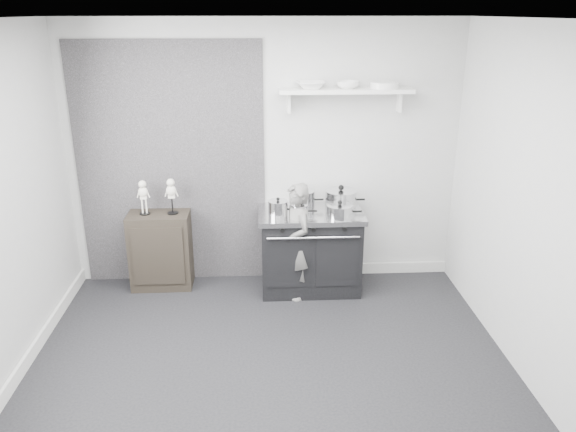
{
  "coord_description": "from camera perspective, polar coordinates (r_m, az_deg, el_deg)",
  "views": [
    {
      "loc": [
        -0.06,
        -3.81,
        2.75
      ],
      "look_at": [
        0.2,
        0.95,
        1.0
      ],
      "focal_mm": 35.0,
      "sensor_mm": 36.0,
      "label": 1
    }
  ],
  "objects": [
    {
      "name": "stove",
      "position": [
        5.8,
        2.26,
        -3.48
      ],
      "size": [
        1.06,
        0.66,
        0.85
      ],
      "color": "black",
      "rests_on": "ground"
    },
    {
      "name": "pot_front_right",
      "position": [
        5.49,
        5.28,
        0.52
      ],
      "size": [
        0.35,
        0.26,
        0.18
      ],
      "color": "silver",
      "rests_on": "stove"
    },
    {
      "name": "room_shell",
      "position": [
        4.11,
        -3.42,
        4.46
      ],
      "size": [
        4.02,
        3.62,
        2.71
      ],
      "color": "#B8B8B6",
      "rests_on": "ground"
    },
    {
      "name": "bowl_small",
      "position": [
        5.59,
        6.08,
        13.11
      ],
      "size": [
        0.22,
        0.22,
        0.07
      ],
      "primitive_type": "imported",
      "color": "white",
      "rests_on": "wall_shelf"
    },
    {
      "name": "skeleton_full",
      "position": [
        5.81,
        -14.49,
        2.09
      ],
      "size": [
        0.11,
        0.07,
        0.41
      ],
      "primitive_type": null,
      "color": "silver",
      "rests_on": "side_cabinet"
    },
    {
      "name": "pot_back_left",
      "position": [
        5.73,
        1.51,
        1.74
      ],
      "size": [
        0.34,
        0.26,
        0.23
      ],
      "color": "silver",
      "rests_on": "stove"
    },
    {
      "name": "side_cabinet",
      "position": [
        6.0,
        -12.77,
        -3.4
      ],
      "size": [
        0.62,
        0.36,
        0.81
      ],
      "primitive_type": "cube",
      "color": "black",
      "rests_on": "ground"
    },
    {
      "name": "pot_front_center",
      "position": [
        5.49,
        1.22,
        0.56
      ],
      "size": [
        0.25,
        0.17,
        0.16
      ],
      "color": "silver",
      "rests_on": "stove"
    },
    {
      "name": "ground",
      "position": [
        4.7,
        -1.88,
        -15.66
      ],
      "size": [
        4.0,
        4.0,
        0.0
      ],
      "primitive_type": "plane",
      "color": "black",
      "rests_on": "ground"
    },
    {
      "name": "child",
      "position": [
        5.56,
        0.84,
        -2.64
      ],
      "size": [
        0.43,
        0.51,
        1.19
      ],
      "primitive_type": "imported",
      "rotation": [
        0.0,
        0.0,
        -1.19
      ],
      "color": "slate",
      "rests_on": "ground"
    },
    {
      "name": "plate_stack",
      "position": [
        5.66,
        9.74,
        12.98
      ],
      "size": [
        0.28,
        0.28,
        0.06
      ],
      "primitive_type": "cylinder",
      "color": "white",
      "rests_on": "wall_shelf"
    },
    {
      "name": "skeleton_torso",
      "position": [
        5.76,
        -11.76,
        2.24
      ],
      "size": [
        0.12,
        0.08,
        0.42
      ],
      "primitive_type": null,
      "color": "silver",
      "rests_on": "side_cabinet"
    },
    {
      "name": "pot_front_left",
      "position": [
        5.48,
        -1.01,
        0.76
      ],
      "size": [
        0.28,
        0.19,
        0.2
      ],
      "color": "silver",
      "rests_on": "stove"
    },
    {
      "name": "wall_shelf",
      "position": [
        5.6,
        5.88,
        12.45
      ],
      "size": [
        1.3,
        0.26,
        0.24
      ],
      "color": "white",
      "rests_on": "room_shell"
    },
    {
      "name": "pot_back_right",
      "position": [
        5.75,
        5.38,
        1.73
      ],
      "size": [
        0.41,
        0.33,
        0.25
      ],
      "color": "silver",
      "rests_on": "stove"
    },
    {
      "name": "bowl_large",
      "position": [
        5.55,
        2.35,
        13.15
      ],
      "size": [
        0.28,
        0.28,
        0.07
      ],
      "primitive_type": "imported",
      "color": "white",
      "rests_on": "wall_shelf"
    }
  ]
}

